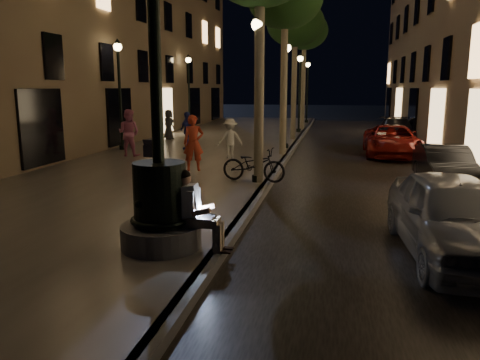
% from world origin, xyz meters
% --- Properties ---
extents(ground, '(120.00, 120.00, 0.00)m').
position_xyz_m(ground, '(0.00, 15.00, 0.00)').
color(ground, black).
rests_on(ground, ground).
extents(cobble_lane, '(6.00, 45.00, 0.02)m').
position_xyz_m(cobble_lane, '(3.00, 15.00, 0.01)').
color(cobble_lane, black).
rests_on(cobble_lane, ground).
extents(promenade, '(8.00, 45.00, 0.20)m').
position_xyz_m(promenade, '(-4.00, 15.00, 0.10)').
color(promenade, '#635C57').
rests_on(promenade, ground).
extents(curb_strip, '(0.25, 45.00, 0.20)m').
position_xyz_m(curb_strip, '(0.00, 15.00, 0.10)').
color(curb_strip, '#59595B').
rests_on(curb_strip, ground).
extents(fountain_lamppost, '(1.40, 1.40, 5.21)m').
position_xyz_m(fountain_lamppost, '(-1.00, 2.00, 1.21)').
color(fountain_lamppost, '#59595B').
rests_on(fountain_lamppost, promenade).
extents(seated_man_laptop, '(1.02, 0.34, 1.39)m').
position_xyz_m(seated_man_laptop, '(-0.39, 2.00, 0.93)').
color(seated_man_laptop, gray).
rests_on(seated_man_laptop, promenade).
extents(tree_second, '(3.00, 3.00, 7.40)m').
position_xyz_m(tree_second, '(-0.20, 14.00, 6.33)').
color(tree_second, '#6B604C').
rests_on(tree_second, promenade).
extents(tree_third, '(3.00, 3.00, 7.20)m').
position_xyz_m(tree_third, '(-0.30, 20.00, 6.14)').
color(tree_third, '#6B604C').
rests_on(tree_third, promenade).
extents(tree_far, '(3.00, 3.00, 7.50)m').
position_xyz_m(tree_far, '(-0.22, 26.00, 6.43)').
color(tree_far, '#6B604C').
rests_on(tree_far, promenade).
extents(lamp_curb_a, '(0.36, 0.36, 4.81)m').
position_xyz_m(lamp_curb_a, '(-0.30, 8.00, 3.24)').
color(lamp_curb_a, black).
rests_on(lamp_curb_a, promenade).
extents(lamp_curb_b, '(0.36, 0.36, 4.81)m').
position_xyz_m(lamp_curb_b, '(-0.30, 16.00, 3.24)').
color(lamp_curb_b, black).
rests_on(lamp_curb_b, promenade).
extents(lamp_curb_c, '(0.36, 0.36, 4.81)m').
position_xyz_m(lamp_curb_c, '(-0.30, 24.00, 3.24)').
color(lamp_curb_c, black).
rests_on(lamp_curb_c, promenade).
extents(lamp_curb_d, '(0.36, 0.36, 4.81)m').
position_xyz_m(lamp_curb_d, '(-0.30, 32.00, 3.24)').
color(lamp_curb_d, black).
rests_on(lamp_curb_d, promenade).
extents(lamp_left_b, '(0.36, 0.36, 4.81)m').
position_xyz_m(lamp_left_b, '(-7.40, 14.00, 3.24)').
color(lamp_left_b, black).
rests_on(lamp_left_b, promenade).
extents(lamp_left_c, '(0.36, 0.36, 4.81)m').
position_xyz_m(lamp_left_c, '(-7.40, 24.00, 3.24)').
color(lamp_left_c, black).
rests_on(lamp_left_c, promenade).
extents(stroller, '(0.55, 1.01, 1.02)m').
position_xyz_m(stroller, '(-4.48, 10.40, 0.71)').
color(stroller, black).
rests_on(stroller, promenade).
extents(car_front, '(2.02, 4.43, 1.47)m').
position_xyz_m(car_front, '(4.00, 3.08, 0.74)').
color(car_front, '#97999E').
rests_on(car_front, ground).
extents(car_second, '(1.35, 3.74, 1.23)m').
position_xyz_m(car_second, '(5.20, 9.41, 0.61)').
color(car_second, black).
rests_on(car_second, ground).
extents(car_third, '(2.27, 4.83, 1.33)m').
position_xyz_m(car_third, '(4.35, 15.65, 0.67)').
color(car_third, maroon).
rests_on(car_third, ground).
extents(car_rear, '(1.92, 4.52, 1.30)m').
position_xyz_m(car_rear, '(5.20, 21.18, 0.65)').
color(car_rear, '#323136').
rests_on(car_rear, ground).
extents(pedestrian_red, '(0.79, 0.66, 1.86)m').
position_xyz_m(pedestrian_red, '(-2.67, 9.45, 1.13)').
color(pedestrian_red, '#C43C27').
rests_on(pedestrian_red, promenade).
extents(pedestrian_pink, '(0.97, 0.79, 1.88)m').
position_xyz_m(pedestrian_pink, '(-6.23, 12.19, 1.14)').
color(pedestrian_pink, '#D26F9C').
rests_on(pedestrian_pink, promenade).
extents(pedestrian_white, '(1.15, 0.93, 1.55)m').
position_xyz_m(pedestrian_white, '(-2.09, 12.39, 0.97)').
color(pedestrian_white, silver).
rests_on(pedestrian_white, promenade).
extents(pedestrian_blue, '(1.04, 0.92, 1.69)m').
position_xyz_m(pedestrian_blue, '(-4.52, 14.58, 1.04)').
color(pedestrian_blue, navy).
rests_on(pedestrian_blue, promenade).
extents(pedestrian_dark, '(0.65, 0.86, 1.57)m').
position_xyz_m(pedestrian_dark, '(-6.82, 18.46, 0.99)').
color(pedestrian_dark, '#313336').
rests_on(pedestrian_dark, promenade).
extents(bicycle, '(1.99, 0.93, 1.01)m').
position_xyz_m(bicycle, '(-0.40, 8.04, 0.70)').
color(bicycle, black).
rests_on(bicycle, promenade).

